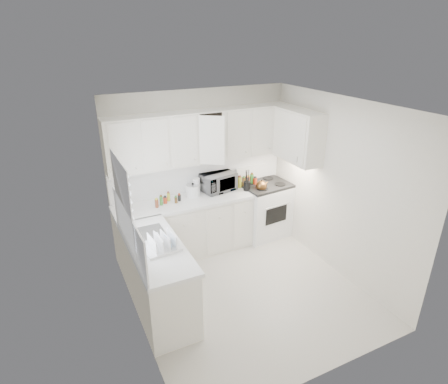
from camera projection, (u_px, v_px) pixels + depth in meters
floor at (245, 290)px, 5.26m from camera, size 3.20×3.20×0.00m
ceiling at (251, 106)px, 4.23m from camera, size 3.20×3.20×0.00m
wall_back at (200, 170)px, 6.07m from camera, size 3.00×0.00×3.00m
wall_front at (332, 275)px, 3.42m from camera, size 3.00×0.00×3.00m
wall_left at (131, 233)px, 4.14m from camera, size 0.00×3.20×3.20m
wall_right at (338, 188)px, 5.35m from camera, size 0.00×3.20×3.20m
window_blinds at (124, 201)px, 4.34m from camera, size 0.06×0.96×1.06m
lower_cabinets_back at (186, 228)px, 6.00m from camera, size 2.22×0.60×0.90m
lower_cabinets_left at (157, 279)px, 4.77m from camera, size 0.60×1.60×0.90m
countertop_back at (185, 202)px, 5.80m from camera, size 2.24×0.64×0.05m
countertop_left at (155, 247)px, 4.58m from camera, size 0.64×1.62×0.05m
backsplash_back at (200, 174)px, 6.09m from camera, size 2.98×0.02×0.55m
backsplash_left at (129, 231)px, 4.34m from camera, size 0.02×1.60×0.55m
upper_cabinets_back at (204, 161)px, 5.85m from camera, size 3.00×0.33×0.80m
upper_cabinets_right at (296, 160)px, 5.88m from camera, size 0.33×0.90×0.80m
sink at (147, 225)px, 4.81m from camera, size 0.42×0.38×0.30m
stove at (264, 202)px, 6.50m from camera, size 0.87×0.74×1.25m
tea_kettle at (261, 185)px, 6.13m from camera, size 0.25×0.21×0.21m
frying_pan at (269, 180)px, 6.57m from camera, size 0.23×0.39×0.04m
microwave at (218, 180)px, 6.09m from camera, size 0.59×0.40×0.37m
rice_cooker at (193, 189)px, 5.92m from camera, size 0.23×0.23×0.22m
paper_towel at (196, 186)px, 5.97m from camera, size 0.12×0.12×0.27m
utensil_crock at (247, 180)px, 6.09m from camera, size 0.14×0.14×0.37m
dish_rack at (161, 241)px, 4.43m from camera, size 0.45×0.36×0.23m
spice_left_0 at (154, 199)px, 5.69m from camera, size 0.06×0.06×0.13m
spice_left_1 at (160, 200)px, 5.64m from camera, size 0.06×0.06×0.13m
spice_left_2 at (163, 197)px, 5.75m from camera, size 0.06×0.06×0.13m
spice_left_3 at (170, 198)px, 5.71m from camera, size 0.06×0.06×0.13m
spice_left_4 at (173, 195)px, 5.81m from camera, size 0.06×0.06×0.13m
spice_left_5 at (179, 197)px, 5.77m from camera, size 0.06×0.06×0.13m
sauce_right_0 at (235, 181)px, 6.28m from camera, size 0.06×0.06×0.19m
sauce_right_1 at (240, 182)px, 6.26m from camera, size 0.06×0.06×0.19m
sauce_right_2 at (241, 180)px, 6.33m from camera, size 0.06×0.06×0.19m
sauce_right_3 at (245, 181)px, 6.30m from camera, size 0.06×0.06×0.19m
sauce_right_4 at (246, 179)px, 6.37m from camera, size 0.06×0.06×0.19m
sauce_right_5 at (251, 180)px, 6.35m from camera, size 0.06×0.06×0.19m
sauce_right_6 at (252, 178)px, 6.42m from camera, size 0.06×0.06×0.19m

